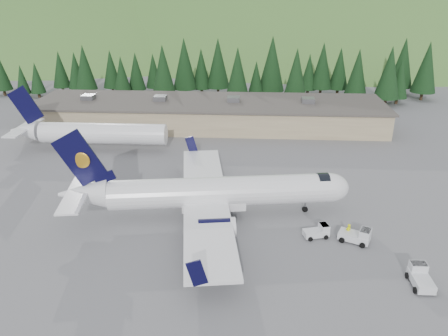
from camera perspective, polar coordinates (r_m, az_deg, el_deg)
ground at (r=55.97m, az=-0.37°, el=-6.18°), size 600.00×600.00×0.00m
airliner at (r=54.42m, az=-1.49°, el=-3.28°), size 36.13×34.03×11.99m
second_airliner at (r=79.85m, az=-17.49°, el=4.45°), size 27.50×11.00×10.05m
baggage_tug_a at (r=52.39m, az=12.20°, el=-8.09°), size 3.16×2.33×1.54m
baggage_tug_b at (r=52.40m, az=17.02°, el=-8.47°), size 3.84×3.12×1.83m
baggage_tug_c at (r=47.98m, az=24.25°, el=-12.82°), size 2.11×3.44×1.82m
terminal_building at (r=90.57m, az=-1.97°, el=7.19°), size 71.00×17.00×6.10m
ramp_worker at (r=52.76m, az=15.91°, el=-7.94°), size 0.80×0.67×1.88m
tree_line at (r=112.16m, az=2.42°, el=12.82°), size 113.07×19.69×14.45m
hills at (r=283.25m, az=13.32°, el=-0.52°), size 614.00×330.00×300.00m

